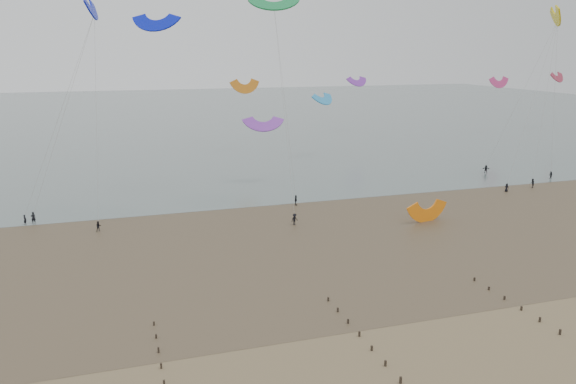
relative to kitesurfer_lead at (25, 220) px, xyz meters
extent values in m
plane|color=brown|center=(30.21, -50.82, -0.77)|extent=(500.00, 500.00, 0.00)
plane|color=#475654|center=(30.21, 149.18, -0.74)|extent=(500.00, 500.00, 0.00)
plane|color=#473A28|center=(30.21, -15.82, -0.76)|extent=(500.00, 500.00, 0.00)
ellipsoid|color=slate|center=(12.21, -28.82, -0.76)|extent=(23.60, 14.36, 0.01)
ellipsoid|color=slate|center=(42.21, -12.82, -0.76)|extent=(33.64, 18.32, 0.01)
ellipsoid|color=slate|center=(75.21, -20.82, -0.76)|extent=(19.65, 13.67, 0.01)
cube|color=black|center=(16.21, -49.34, -0.54)|extent=(0.16, 0.16, 0.57)
cube|color=black|center=(16.21, -46.71, -0.55)|extent=(0.16, 0.16, 0.54)
cube|color=black|center=(16.21, -44.08, -0.57)|extent=(0.16, 0.16, 0.51)
cube|color=black|center=(16.21, -41.45, -0.58)|extent=(0.16, 0.16, 0.48)
cube|color=black|center=(16.21, -38.82, -0.60)|extent=(0.16, 0.16, 0.45)
cube|color=black|center=(34.21, -54.61, -0.51)|extent=(0.16, 0.16, 0.62)
cube|color=black|center=(34.21, -51.98, -0.52)|extent=(0.16, 0.16, 0.59)
cube|color=black|center=(34.21, -49.34, -0.54)|extent=(0.16, 0.16, 0.57)
cube|color=black|center=(34.21, -46.71, -0.55)|extent=(0.16, 0.16, 0.54)
cube|color=black|center=(34.21, -44.08, -0.57)|extent=(0.16, 0.16, 0.51)
cube|color=black|center=(34.21, -41.45, -0.58)|extent=(0.16, 0.16, 0.48)
cube|color=black|center=(34.21, -38.82, -0.60)|extent=(0.16, 0.16, 0.45)
cube|color=black|center=(52.21, -51.98, -0.52)|extent=(0.16, 0.16, 0.59)
cube|color=black|center=(52.21, -49.34, -0.54)|extent=(0.16, 0.16, 0.57)
cube|color=black|center=(52.21, -46.71, -0.55)|extent=(0.16, 0.16, 0.54)
cube|color=black|center=(52.21, -44.08, -0.57)|extent=(0.16, 0.16, 0.51)
cube|color=black|center=(52.21, -41.45, -0.58)|extent=(0.16, 0.16, 0.48)
cube|color=black|center=(52.21, -38.82, -0.60)|extent=(0.16, 0.16, 0.45)
imported|color=black|center=(0.00, 0.00, 0.00)|extent=(0.66, 0.66, 1.54)
imported|color=black|center=(39.04, -12.42, 0.13)|extent=(1.32, 1.05, 1.79)
imported|color=black|center=(42.68, -1.89, 0.12)|extent=(0.82, 1.13, 1.78)
imported|color=black|center=(90.09, -3.46, 0.12)|extent=(1.06, 1.09, 1.77)
imported|color=black|center=(10.72, -6.84, 0.00)|extent=(0.85, 0.73, 1.54)
imported|color=black|center=(83.28, -4.67, 0.03)|extent=(0.86, 0.93, 1.59)
imported|color=black|center=(90.02, 10.74, 0.07)|extent=(1.61, 1.17, 1.68)
imported|color=black|center=(1.17, 0.08, 0.16)|extent=(0.80, 0.68, 1.87)
imported|color=black|center=(99.18, 1.84, -0.01)|extent=(0.71, 0.84, 1.53)
camera|label=1|loc=(13.88, -89.66, 24.97)|focal=35.00mm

